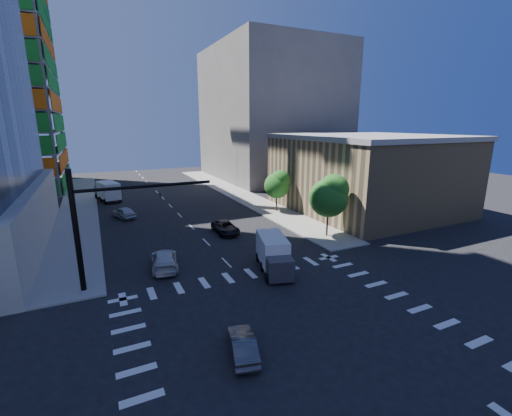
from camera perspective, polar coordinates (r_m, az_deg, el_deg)
ground at (r=21.69m, az=7.09°, el=-20.31°), size 160.00×160.00×0.00m
road_markings at (r=21.69m, az=7.09°, el=-20.30°), size 20.00×20.00×0.01m
sidewalk_ne at (r=60.57m, az=-3.22°, el=2.45°), size 5.00×60.00×0.15m
sidewalk_nw at (r=56.34m, az=-27.46°, el=-0.01°), size 5.00×60.00×0.15m
commercial_building at (r=51.30m, az=17.82°, el=5.64°), size 20.50×22.50×10.60m
bg_building_ne at (r=79.12m, az=2.43°, el=15.31°), size 24.00×30.00×28.00m
signal_mast_nw at (r=27.29m, az=-24.84°, el=-1.52°), size 10.20×0.40×9.00m
tree_south at (r=37.38m, az=12.26°, el=2.11°), size 4.16×4.16×6.82m
tree_north at (r=47.52m, az=3.68°, el=4.04°), size 3.54×3.52×5.78m
car_nb_far at (r=39.01m, az=-5.13°, el=-3.23°), size 2.32×4.85×1.33m
car_sb_near at (r=30.79m, az=-15.03°, el=-8.30°), size 2.89×5.48×1.51m
car_sb_mid at (r=48.19m, az=-21.22°, el=-0.70°), size 3.19×4.74×1.50m
car_sb_cross at (r=19.79m, az=-2.23°, el=-21.81°), size 2.17×3.91×1.22m
box_truck_near at (r=28.97m, az=3.09°, el=-8.20°), size 3.67×5.80×2.82m
box_truck_far at (r=59.86m, az=-23.57°, el=2.43°), size 3.87×6.38×3.12m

